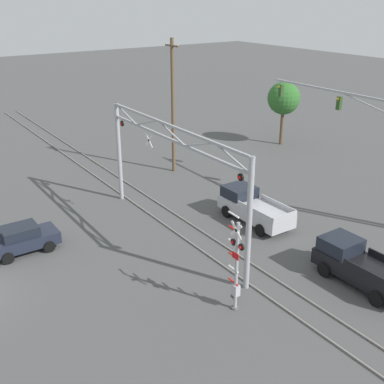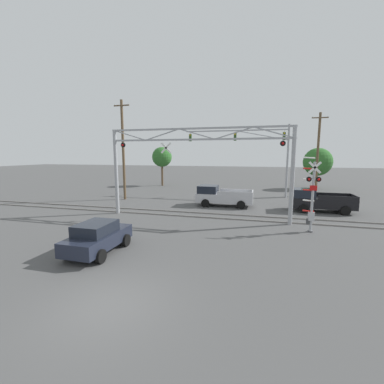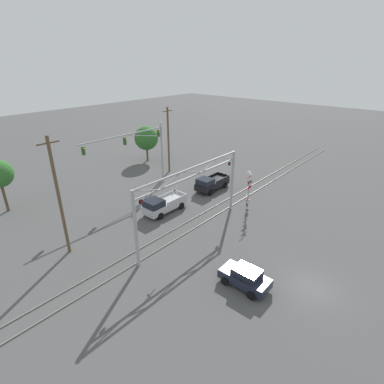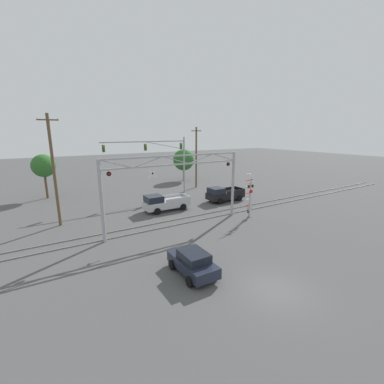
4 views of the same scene
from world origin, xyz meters
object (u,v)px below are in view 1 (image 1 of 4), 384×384
object	(u,v)px
background_tree_beyond_span	(284,98)
pickup_truck_following	(359,265)
crossing_signal_mast	(236,269)
sedan_waiting	(22,239)
traffic_signal_span	(376,131)
utility_pole_left	(173,106)
pickup_truck_lead	(252,207)
crossing_gantry	(172,165)

from	to	relation	value
background_tree_beyond_span	pickup_truck_following	bearing A→B (deg)	-35.00
crossing_signal_mast	sedan_waiting	bearing A→B (deg)	-149.47
pickup_truck_following	background_tree_beyond_span	xyz separation A→B (m)	(-20.26, 14.19, 3.59)
traffic_signal_span	background_tree_beyond_span	world-z (taller)	traffic_signal_span
pickup_truck_following	utility_pole_left	bearing A→B (deg)	176.47
pickup_truck_lead	sedan_waiting	world-z (taller)	pickup_truck_lead
pickup_truck_lead	pickup_truck_following	bearing A→B (deg)	-1.90
crossing_signal_mast	pickup_truck_lead	xyz separation A→B (m)	(-6.84, 7.04, -1.19)
pickup_truck_following	crossing_gantry	bearing A→B (deg)	-152.43
background_tree_beyond_span	utility_pole_left	bearing A→B (deg)	-87.48
crossing_gantry	pickup_truck_following	size ratio (longest dim) A/B	2.75
crossing_signal_mast	pickup_truck_lead	distance (m)	9.89
crossing_signal_mast	sedan_waiting	distance (m)	13.10
traffic_signal_span	pickup_truck_lead	distance (m)	9.16
pickup_truck_lead	utility_pole_left	distance (m)	11.99
pickup_truck_lead	sedan_waiting	xyz separation A→B (m)	(-4.39, -13.66, -0.14)
crossing_signal_mast	sedan_waiting	world-z (taller)	crossing_signal_mast
crossing_gantry	utility_pole_left	xyz separation A→B (m)	(-9.84, 6.35, 0.96)
crossing_gantry	traffic_signal_span	xyz separation A→B (m)	(4.83, 12.27, 1.27)
crossing_gantry	traffic_signal_span	bearing A→B (deg)	68.53
crossing_gantry	pickup_truck_following	world-z (taller)	crossing_gantry
pickup_truck_lead	background_tree_beyond_span	distance (m)	18.46
pickup_truck_lead	pickup_truck_following	xyz separation A→B (m)	(8.65, -0.29, -0.00)
crossing_gantry	background_tree_beyond_span	bearing A→B (deg)	118.31
pickup_truck_lead	pickup_truck_following	world-z (taller)	same
utility_pole_left	sedan_waiting	bearing A→B (deg)	-65.49
crossing_gantry	background_tree_beyond_span	distance (m)	21.95
crossing_signal_mast	background_tree_beyond_span	distance (m)	28.01
traffic_signal_span	pickup_truck_following	xyz separation A→B (m)	(5.02, -7.13, -4.89)
pickup_truck_following	background_tree_beyond_span	distance (m)	24.99
crossing_signal_mast	background_tree_beyond_span	size ratio (longest dim) A/B	0.79
utility_pole_left	background_tree_beyond_span	size ratio (longest dim) A/B	1.75
pickup_truck_lead	pickup_truck_following	distance (m)	8.65
background_tree_beyond_span	sedan_waiting	bearing A→B (deg)	-75.32
sedan_waiting	crossing_signal_mast	bearing A→B (deg)	30.53
crossing_gantry	utility_pole_left	world-z (taller)	utility_pole_left
sedan_waiting	utility_pole_left	xyz separation A→B (m)	(-6.65, 14.59, 4.73)
traffic_signal_span	pickup_truck_lead	xyz separation A→B (m)	(-3.63, -6.84, -4.89)
traffic_signal_span	sedan_waiting	size ratio (longest dim) A/B	3.12
traffic_signal_span	sedan_waiting	xyz separation A→B (m)	(-8.02, -20.50, -5.04)
pickup_truck_following	utility_pole_left	xyz separation A→B (m)	(-19.69, 1.21, 4.58)
pickup_truck_following	sedan_waiting	size ratio (longest dim) A/B	1.33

